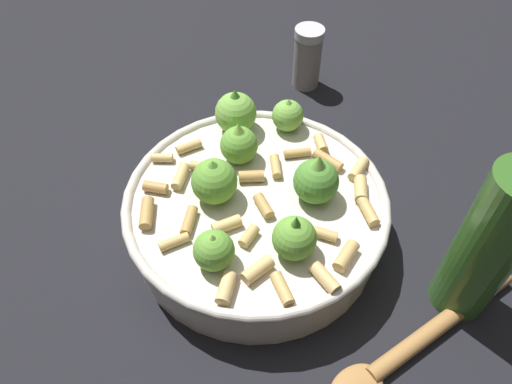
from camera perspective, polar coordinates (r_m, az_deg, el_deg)
name	(u,v)px	position (r m, az deg, el deg)	size (l,w,h in m)	color
ground_plane	(256,232)	(0.53, 0.00, -4.70)	(2.40, 2.40, 0.00)	black
cooking_pan	(256,208)	(0.50, 0.02, -1.90)	(0.27, 0.27, 0.11)	beige
pepper_shaker	(307,57)	(0.69, 6.09, 15.54)	(0.04, 0.04, 0.09)	gray
olive_oil_bottle	(490,242)	(0.45, 25.98, -5.37)	(0.05, 0.05, 0.22)	#336023
wooden_spoon	(416,343)	(0.48, 18.40, -16.56)	(0.10, 0.22, 0.02)	#9E703D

